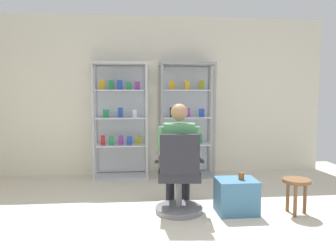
{
  "coord_description": "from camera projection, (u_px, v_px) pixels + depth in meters",
  "views": [
    {
      "loc": [
        -0.29,
        -2.84,
        1.42
      ],
      "look_at": [
        0.1,
        1.3,
        1.0
      ],
      "focal_mm": 35.85,
      "sensor_mm": 36.0,
      "label": 1
    }
  ],
  "objects": [
    {
      "name": "ground_plane",
      "position": [
        170.0,
        252.0,
        2.98
      ],
      "size": [
        7.2,
        7.2,
        0.0
      ],
      "primitive_type": "plane",
      "color": "beige"
    },
    {
      "name": "back_wall",
      "position": [
        153.0,
        96.0,
        5.82
      ],
      "size": [
        6.0,
        0.1,
        2.7
      ],
      "primitive_type": "cube",
      "color": "silver",
      "rests_on": "ground"
    },
    {
      "name": "display_cabinet_left",
      "position": [
        121.0,
        119.0,
        5.57
      ],
      "size": [
        0.9,
        0.45,
        1.9
      ],
      "color": "#B7B7BC",
      "rests_on": "ground"
    },
    {
      "name": "display_cabinet_right",
      "position": [
        186.0,
        119.0,
        5.68
      ],
      "size": [
        0.9,
        0.45,
        1.9
      ],
      "color": "gray",
      "rests_on": "ground"
    },
    {
      "name": "office_chair",
      "position": [
        179.0,
        181.0,
        3.9
      ],
      "size": [
        0.58,
        0.56,
        0.96
      ],
      "color": "slate",
      "rests_on": "ground"
    },
    {
      "name": "seated_shopkeeper",
      "position": [
        179.0,
        151.0,
        4.03
      ],
      "size": [
        0.51,
        0.59,
        1.29
      ],
      "color": "black",
      "rests_on": "ground"
    },
    {
      "name": "storage_crate",
      "position": [
        236.0,
        196.0,
        3.95
      ],
      "size": [
        0.46,
        0.38,
        0.4
      ],
      "primitive_type": "cube",
      "color": "teal",
      "rests_on": "ground"
    },
    {
      "name": "tea_glass",
      "position": [
        241.0,
        176.0,
        3.91
      ],
      "size": [
        0.07,
        0.07,
        0.09
      ],
      "primitive_type": "cylinder",
      "color": "brown",
      "rests_on": "storage_crate"
    },
    {
      "name": "wooden_stool",
      "position": [
        296.0,
        186.0,
        3.9
      ],
      "size": [
        0.32,
        0.32,
        0.42
      ],
      "color": "brown",
      "rests_on": "ground"
    }
  ]
}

